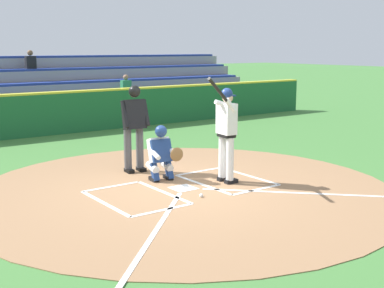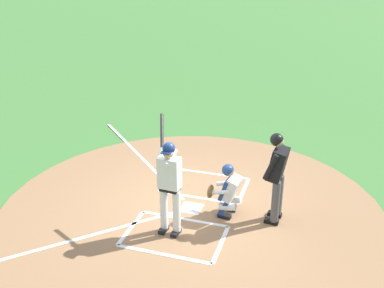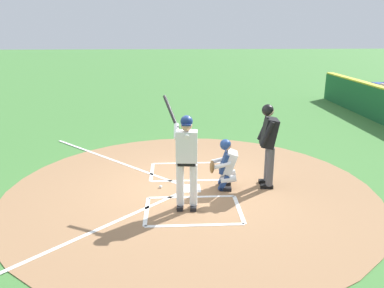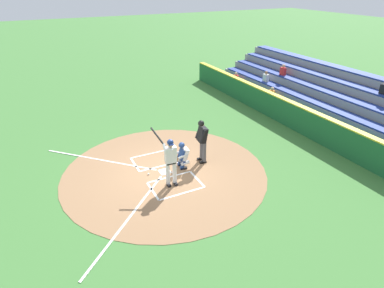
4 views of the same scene
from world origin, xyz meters
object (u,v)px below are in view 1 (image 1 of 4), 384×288
object	(u,v)px
batter	(226,128)
plate_umpire	(134,123)
catcher	(161,152)
baseball	(201,196)

from	to	relation	value
batter	plate_umpire	bearing A→B (deg)	-61.11
batter	catcher	world-z (taller)	batter
batter	catcher	xyz separation A→B (m)	(0.93, -0.90, -0.51)
baseball	plate_umpire	bearing A→B (deg)	-89.99
catcher	baseball	distance (m)	1.53
batter	baseball	world-z (taller)	batter
plate_umpire	baseball	xyz separation A→B (m)	(-0.00, 2.36, -1.04)
batter	baseball	bearing A→B (deg)	27.83
batter	catcher	distance (m)	1.39
batter	catcher	bearing A→B (deg)	-43.91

